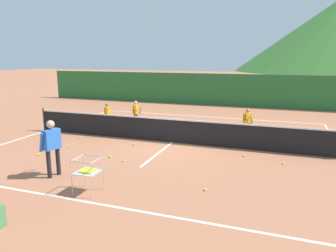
{
  "coord_description": "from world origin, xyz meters",
  "views": [
    {
      "loc": [
        3.94,
        -11.57,
        3.38
      ],
      "look_at": [
        0.2,
        -1.06,
        0.91
      ],
      "focal_mm": 33.81,
      "sensor_mm": 36.0,
      "label": 1
    }
  ],
  "objects_px": {
    "tennis_ball_2": "(80,137)",
    "tennis_ball_7": "(38,154)",
    "ball_cart": "(88,171)",
    "tennis_ball_9": "(134,145)",
    "tennis_ball_0": "(68,146)",
    "tennis_ball_1": "(110,156)",
    "tennis_ball_8": "(205,190)",
    "instructor": "(52,143)",
    "tennis_ball_3": "(283,163)",
    "tennis_ball_6": "(244,156)",
    "tennis_net": "(172,130)",
    "student_1": "(136,111)",
    "student_0": "(107,113)",
    "tennis_ball_5": "(76,160)",
    "tennis_ball_4": "(124,161)",
    "student_2": "(247,120)"
  },
  "relations": [
    {
      "from": "tennis_ball_2",
      "to": "tennis_ball_7",
      "type": "height_order",
      "value": "same"
    },
    {
      "from": "ball_cart",
      "to": "tennis_ball_9",
      "type": "bearing_deg",
      "value": 100.36
    },
    {
      "from": "tennis_ball_0",
      "to": "tennis_ball_1",
      "type": "relative_size",
      "value": 1.0
    },
    {
      "from": "tennis_ball_7",
      "to": "tennis_ball_1",
      "type": "bearing_deg",
      "value": 14.27
    },
    {
      "from": "tennis_ball_7",
      "to": "tennis_ball_8",
      "type": "bearing_deg",
      "value": -8.93
    },
    {
      "from": "instructor",
      "to": "tennis_ball_3",
      "type": "bearing_deg",
      "value": 27.79
    },
    {
      "from": "instructor",
      "to": "tennis_ball_7",
      "type": "distance_m",
      "value": 2.5
    },
    {
      "from": "tennis_ball_1",
      "to": "tennis_ball_6",
      "type": "bearing_deg",
      "value": 20.48
    },
    {
      "from": "tennis_ball_7",
      "to": "tennis_ball_8",
      "type": "distance_m",
      "value": 6.25
    },
    {
      "from": "tennis_net",
      "to": "tennis_ball_8",
      "type": "bearing_deg",
      "value": -60.81
    },
    {
      "from": "tennis_net",
      "to": "ball_cart",
      "type": "relative_size",
      "value": 14.03
    },
    {
      "from": "ball_cart",
      "to": "tennis_ball_2",
      "type": "distance_m",
      "value": 5.69
    },
    {
      "from": "student_1",
      "to": "tennis_ball_9",
      "type": "relative_size",
      "value": 18.57
    },
    {
      "from": "instructor",
      "to": "student_0",
      "type": "relative_size",
      "value": 1.36
    },
    {
      "from": "tennis_net",
      "to": "student_0",
      "type": "height_order",
      "value": "student_0"
    },
    {
      "from": "student_1",
      "to": "tennis_ball_1",
      "type": "height_order",
      "value": "student_1"
    },
    {
      "from": "tennis_ball_2",
      "to": "tennis_ball_3",
      "type": "relative_size",
      "value": 1.0
    },
    {
      "from": "tennis_ball_1",
      "to": "tennis_ball_7",
      "type": "relative_size",
      "value": 1.0
    },
    {
      "from": "student_1",
      "to": "tennis_ball_8",
      "type": "height_order",
      "value": "student_1"
    },
    {
      "from": "tennis_net",
      "to": "tennis_ball_5",
      "type": "relative_size",
      "value": 185.51
    },
    {
      "from": "tennis_ball_4",
      "to": "tennis_ball_8",
      "type": "bearing_deg",
      "value": -23.95
    },
    {
      "from": "tennis_ball_5",
      "to": "tennis_ball_8",
      "type": "bearing_deg",
      "value": -10.74
    },
    {
      "from": "ball_cart",
      "to": "tennis_ball_1",
      "type": "xyz_separation_m",
      "value": [
        -0.92,
        2.68,
        -0.55
      ]
    },
    {
      "from": "tennis_ball_2",
      "to": "student_2",
      "type": "bearing_deg",
      "value": 20.42
    },
    {
      "from": "instructor",
      "to": "tennis_ball_8",
      "type": "distance_m",
      "value": 4.46
    },
    {
      "from": "ball_cart",
      "to": "tennis_ball_4",
      "type": "bearing_deg",
      "value": 96.32
    },
    {
      "from": "tennis_ball_2",
      "to": "tennis_net",
      "type": "bearing_deg",
      "value": 9.83
    },
    {
      "from": "tennis_ball_0",
      "to": "tennis_ball_6",
      "type": "bearing_deg",
      "value": 9.02
    },
    {
      "from": "tennis_ball_1",
      "to": "tennis_ball_8",
      "type": "bearing_deg",
      "value": -23.5
    },
    {
      "from": "student_1",
      "to": "tennis_ball_6",
      "type": "height_order",
      "value": "student_1"
    },
    {
      "from": "tennis_ball_5",
      "to": "tennis_ball_9",
      "type": "bearing_deg",
      "value": 67.37
    },
    {
      "from": "tennis_ball_9",
      "to": "tennis_ball_7",
      "type": "bearing_deg",
      "value": -139.27
    },
    {
      "from": "student_2",
      "to": "tennis_ball_0",
      "type": "xyz_separation_m",
      "value": [
        -6.25,
        -3.72,
        -0.72
      ]
    },
    {
      "from": "student_0",
      "to": "tennis_net",
      "type": "bearing_deg",
      "value": -20.84
    },
    {
      "from": "tennis_ball_0",
      "to": "tennis_ball_2",
      "type": "distance_m",
      "value": 1.31
    },
    {
      "from": "tennis_net",
      "to": "tennis_ball_8",
      "type": "distance_m",
      "value": 4.75
    },
    {
      "from": "tennis_ball_1",
      "to": "tennis_ball_6",
      "type": "xyz_separation_m",
      "value": [
        4.31,
        1.61,
        0.0
      ]
    },
    {
      "from": "tennis_ball_7",
      "to": "tennis_ball_4",
      "type": "bearing_deg",
      "value": 6.89
    },
    {
      "from": "tennis_net",
      "to": "tennis_ball_6",
      "type": "height_order",
      "value": "tennis_net"
    },
    {
      "from": "student_1",
      "to": "ball_cart",
      "type": "xyz_separation_m",
      "value": [
        2.17,
        -7.44,
        -0.18
      ]
    },
    {
      "from": "student_1",
      "to": "tennis_ball_1",
      "type": "relative_size",
      "value": 18.57
    },
    {
      "from": "tennis_net",
      "to": "instructor",
      "type": "bearing_deg",
      "value": -114.02
    },
    {
      "from": "student_1",
      "to": "tennis_ball_7",
      "type": "xyz_separation_m",
      "value": [
        -1.23,
        -5.4,
        -0.73
      ]
    },
    {
      "from": "tennis_ball_0",
      "to": "tennis_ball_5",
      "type": "xyz_separation_m",
      "value": [
        1.28,
        -1.33,
        0.0
      ]
    },
    {
      "from": "student_2",
      "to": "ball_cart",
      "type": "height_order",
      "value": "student_2"
    },
    {
      "from": "tennis_ball_0",
      "to": "ball_cart",
      "type": "bearing_deg",
      "value": -46.88
    },
    {
      "from": "tennis_ball_2",
      "to": "tennis_ball_5",
      "type": "bearing_deg",
      "value": -57.67
    },
    {
      "from": "tennis_net",
      "to": "tennis_ball_9",
      "type": "xyz_separation_m",
      "value": [
        -1.25,
        -0.9,
        -0.47
      ]
    },
    {
      "from": "student_1",
      "to": "tennis_ball_7",
      "type": "relative_size",
      "value": 18.57
    },
    {
      "from": "tennis_ball_5",
      "to": "tennis_ball_9",
      "type": "xyz_separation_m",
      "value": [
        0.99,
        2.36,
        0.0
      ]
    }
  ]
}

